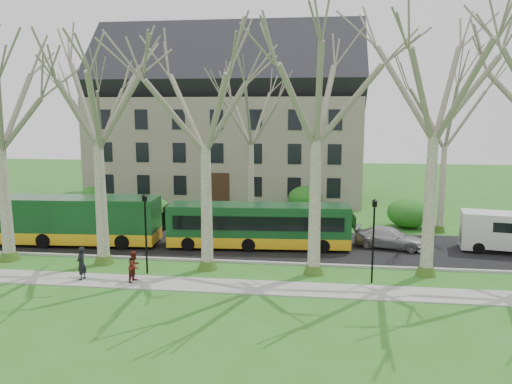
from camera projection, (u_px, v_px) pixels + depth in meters
ground at (259, 272)px, 27.42m from camera, size 120.00×120.00×0.00m
sidewalk at (252, 287)px, 24.97m from camera, size 70.00×2.00×0.06m
road at (269, 245)px, 32.80m from camera, size 80.00×8.00×0.06m
curb at (262, 263)px, 28.88m from camera, size 80.00×0.25×0.14m
building at (229, 118)px, 50.38m from camera, size 26.50×12.20×16.00m
tree_row_verge at (259, 144)px, 26.59m from camera, size 49.00×7.00×14.00m
tree_row_far at (259, 148)px, 37.40m from camera, size 33.00×7.00×12.00m
lamp_row at (256, 231)px, 26.03m from camera, size 36.22×0.22×4.30m
hedges at (224, 205)px, 41.55m from camera, size 30.60×8.60×2.00m
bus_lead at (61, 220)px, 32.92m from camera, size 13.02×3.47×3.22m
bus_follow at (259, 225)px, 32.00m from camera, size 11.68×3.14×2.89m
sedan at (390, 238)px, 32.01m from camera, size 4.81×2.90×1.30m
van_a at (509, 233)px, 30.89m from camera, size 5.89×2.99×2.45m
pedestrian_a at (81, 263)px, 25.90m from camera, size 0.46×0.67×1.75m
pedestrian_b at (134, 266)px, 25.63m from camera, size 0.76×0.89×1.62m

